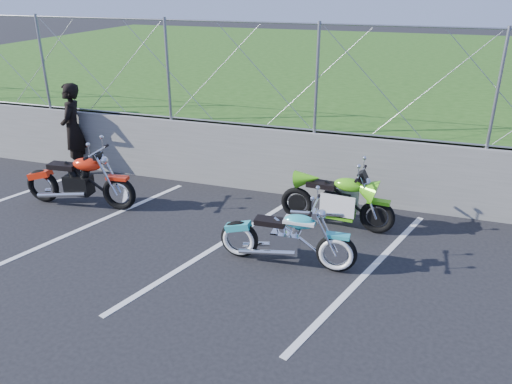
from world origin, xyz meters
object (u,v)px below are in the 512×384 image
(cruiser_turquoise, at_px, (289,239))
(sportbike_green, at_px, (338,202))
(naked_orange, at_px, (81,182))
(person_standing, at_px, (73,129))

(cruiser_turquoise, distance_m, sportbike_green, 1.57)
(cruiser_turquoise, xyz_separation_m, sportbike_green, (0.48, 1.49, 0.03))
(naked_orange, xyz_separation_m, person_standing, (-1.24, 1.52, 0.50))
(sportbike_green, bearing_deg, person_standing, 176.66)
(person_standing, bearing_deg, cruiser_turquoise, 45.98)
(naked_orange, relative_size, sportbike_green, 1.12)
(sportbike_green, bearing_deg, cruiser_turquoise, -103.06)
(sportbike_green, distance_m, person_standing, 6.03)
(cruiser_turquoise, height_order, naked_orange, naked_orange)
(naked_orange, bearing_deg, sportbike_green, 3.14)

